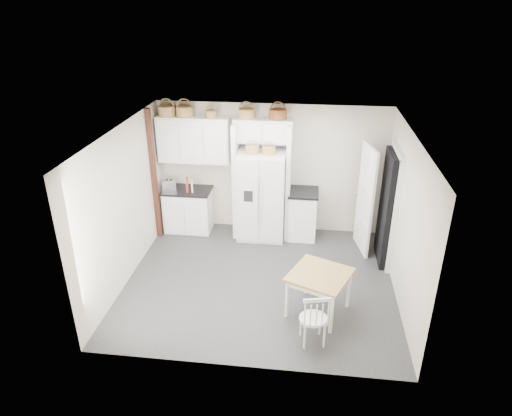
# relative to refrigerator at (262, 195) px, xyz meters

# --- Properties ---
(floor) EXTENTS (4.50, 4.50, 0.00)m
(floor) POSITION_rel_refrigerator_xyz_m (0.15, -1.62, -0.88)
(floor) COLOR #292929
(floor) RESTS_ON ground
(ceiling) EXTENTS (4.50, 4.50, 0.00)m
(ceiling) POSITION_rel_refrigerator_xyz_m (0.15, -1.62, 1.72)
(ceiling) COLOR white
(ceiling) RESTS_ON wall_back
(wall_back) EXTENTS (4.50, 0.00, 4.50)m
(wall_back) POSITION_rel_refrigerator_xyz_m (0.15, 0.38, 0.42)
(wall_back) COLOR beige
(wall_back) RESTS_ON floor
(wall_left) EXTENTS (0.00, 4.00, 4.00)m
(wall_left) POSITION_rel_refrigerator_xyz_m (-2.10, -1.62, 0.42)
(wall_left) COLOR beige
(wall_left) RESTS_ON floor
(wall_right) EXTENTS (0.00, 4.00, 4.00)m
(wall_right) POSITION_rel_refrigerator_xyz_m (2.40, -1.62, 0.42)
(wall_right) COLOR beige
(wall_right) RESTS_ON floor
(refrigerator) EXTENTS (0.91, 0.74, 1.77)m
(refrigerator) POSITION_rel_refrigerator_xyz_m (0.00, 0.00, 0.00)
(refrigerator) COLOR silver
(refrigerator) RESTS_ON floor
(base_cab_left) EXTENTS (0.92, 0.58, 0.86)m
(base_cab_left) POSITION_rel_refrigerator_xyz_m (-1.52, 0.08, -0.46)
(base_cab_left) COLOR silver
(base_cab_left) RESTS_ON floor
(base_cab_right) EXTENTS (0.53, 0.64, 0.94)m
(base_cab_right) POSITION_rel_refrigerator_xyz_m (0.81, 0.08, -0.41)
(base_cab_right) COLOR silver
(base_cab_right) RESTS_ON floor
(dining_table) EXTENTS (1.09, 1.09, 0.69)m
(dining_table) POSITION_rel_refrigerator_xyz_m (1.13, -2.33, -0.54)
(dining_table) COLOR olive
(dining_table) RESTS_ON floor
(windsor_chair) EXTENTS (0.46, 0.44, 0.80)m
(windsor_chair) POSITION_rel_refrigerator_xyz_m (1.05, -3.02, -0.48)
(windsor_chair) COLOR silver
(windsor_chair) RESTS_ON floor
(counter_left) EXTENTS (0.96, 0.62, 0.04)m
(counter_left) POSITION_rel_refrigerator_xyz_m (-1.52, 0.08, -0.01)
(counter_left) COLOR black
(counter_left) RESTS_ON base_cab_left
(counter_right) EXTENTS (0.58, 0.68, 0.04)m
(counter_right) POSITION_rel_refrigerator_xyz_m (0.81, 0.08, 0.08)
(counter_right) COLOR black
(counter_right) RESTS_ON base_cab_right
(toaster) EXTENTS (0.30, 0.21, 0.19)m
(toaster) POSITION_rel_refrigerator_xyz_m (-1.88, 0.09, 0.11)
(toaster) COLOR silver
(toaster) RESTS_ON counter_left
(cookbook_red) EXTENTS (0.08, 0.18, 0.27)m
(cookbook_red) POSITION_rel_refrigerator_xyz_m (-1.49, 0.00, 0.14)
(cookbook_red) COLOR #A52333
(cookbook_red) RESTS_ON counter_left
(cookbook_cream) EXTENTS (0.07, 0.15, 0.23)m
(cookbook_cream) POSITION_rel_refrigerator_xyz_m (-1.39, 0.00, 0.12)
(cookbook_cream) COLOR beige
(cookbook_cream) RESTS_ON counter_left
(basket_upper_a) EXTENTS (0.32, 0.32, 0.18)m
(basket_upper_a) POSITION_rel_refrigerator_xyz_m (-1.84, 0.21, 1.56)
(basket_upper_a) COLOR #9F6F36
(basket_upper_a) RESTS_ON upper_cabinet
(basket_upper_b) EXTENTS (0.32, 0.32, 0.19)m
(basket_upper_b) POSITION_rel_refrigerator_xyz_m (-1.50, 0.21, 1.56)
(basket_upper_b) COLOR #9F6F36
(basket_upper_b) RESTS_ON upper_cabinet
(basket_upper_c) EXTENTS (0.22, 0.22, 0.13)m
(basket_upper_c) POSITION_rel_refrigerator_xyz_m (-0.99, 0.21, 1.53)
(basket_upper_c) COLOR #9F6F36
(basket_upper_c) RESTS_ON upper_cabinet
(basket_bridge_a) EXTENTS (0.31, 0.31, 0.17)m
(basket_bridge_a) POSITION_rel_refrigerator_xyz_m (-0.32, 0.21, 1.55)
(basket_bridge_a) COLOR #9F6F36
(basket_bridge_a) RESTS_ON bridge_cabinet
(basket_bridge_b) EXTENTS (0.32, 0.32, 0.18)m
(basket_bridge_b) POSITION_rel_refrigerator_xyz_m (0.27, 0.21, 1.56)
(basket_bridge_b) COLOR #572C14
(basket_bridge_b) RESTS_ON bridge_cabinet
(basket_fridge_a) EXTENTS (0.26, 0.26, 0.14)m
(basket_fridge_a) POSITION_rel_refrigerator_xyz_m (-0.17, -0.10, 0.95)
(basket_fridge_a) COLOR #9F6F36
(basket_fridge_a) RESTS_ON refrigerator
(basket_fridge_b) EXTENTS (0.24, 0.24, 0.13)m
(basket_fridge_b) POSITION_rel_refrigerator_xyz_m (0.13, -0.10, 0.95)
(basket_fridge_b) COLOR #9F6F36
(basket_fridge_b) RESTS_ON refrigerator
(upper_cabinet) EXTENTS (1.40, 0.34, 0.90)m
(upper_cabinet) POSITION_rel_refrigerator_xyz_m (-1.35, 0.21, 1.02)
(upper_cabinet) COLOR silver
(upper_cabinet) RESTS_ON wall_back
(bridge_cabinet) EXTENTS (1.12, 0.34, 0.45)m
(bridge_cabinet) POSITION_rel_refrigerator_xyz_m (0.00, 0.21, 1.24)
(bridge_cabinet) COLOR silver
(bridge_cabinet) RESTS_ON wall_back
(fridge_panel_left) EXTENTS (0.08, 0.60, 2.30)m
(fridge_panel_left) POSITION_rel_refrigerator_xyz_m (-0.51, 0.08, 0.27)
(fridge_panel_left) COLOR silver
(fridge_panel_left) RESTS_ON floor
(fridge_panel_right) EXTENTS (0.08, 0.60, 2.30)m
(fridge_panel_right) POSITION_rel_refrigerator_xyz_m (0.51, 0.08, 0.27)
(fridge_panel_right) COLOR silver
(fridge_panel_right) RESTS_ON floor
(trim_post) EXTENTS (0.09, 0.09, 2.60)m
(trim_post) POSITION_rel_refrigerator_xyz_m (-2.05, -0.27, 0.42)
(trim_post) COLOR #3C1B12
(trim_post) RESTS_ON floor
(doorway_void) EXTENTS (0.18, 0.85, 2.05)m
(doorway_void) POSITION_rel_refrigerator_xyz_m (2.31, -0.62, 0.14)
(doorway_void) COLOR black
(doorway_void) RESTS_ON floor
(door_slab) EXTENTS (0.21, 0.79, 2.05)m
(door_slab) POSITION_rel_refrigerator_xyz_m (1.95, -0.28, 0.14)
(door_slab) COLOR white
(door_slab) RESTS_ON floor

